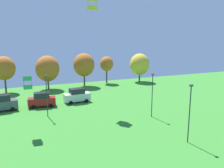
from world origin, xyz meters
TOP-DOWN VIEW (x-y plane):
  - kite_flying_1 at (-5.34, 32.35)m, footprint 1.04×1.11m
  - kite_flying_2 at (5.20, 39.62)m, footprint 1.74×1.76m
  - parked_car_second_from_left at (-8.86, 42.62)m, footprint 4.79×2.43m
  - parked_car_third_from_left at (-2.81, 42.56)m, footprint 4.55×2.33m
  - parked_car_rightmost_in_row at (3.24, 42.94)m, footprint 4.62×2.17m
  - light_post_0 at (11.23, 31.30)m, footprint 0.36×0.20m
  - light_post_2 at (10.32, 22.47)m, footprint 0.36×0.20m
  - light_post_3 at (-2.65, 37.20)m, footprint 0.36×0.20m
  - treeline_tree_2 at (-8.45, 55.78)m, footprint 4.44×4.44m
  - treeline_tree_3 at (0.09, 55.47)m, footprint 5.07×5.07m
  - treeline_tree_4 at (8.33, 55.69)m, footprint 4.84×4.84m
  - treeline_tree_5 at (14.44, 57.01)m, footprint 3.26×3.26m
  - treeline_tree_6 at (22.88, 55.57)m, footprint 4.92×4.92m

SIDE VIEW (x-z plane):
  - parked_car_third_from_left at x=-2.81m, z-range -0.02..2.40m
  - parked_car_rightmost_in_row at x=3.24m, z-range -0.03..2.47m
  - parked_car_second_from_left at x=-8.86m, z-range -0.03..2.57m
  - light_post_3 at x=-2.65m, z-range 0.40..6.53m
  - light_post_0 at x=11.23m, z-range 0.40..6.75m
  - light_post_2 at x=10.32m, z-range 0.40..6.94m
  - treeline_tree_6 at x=22.88m, z-range 0.86..8.00m
  - treeline_tree_3 at x=0.09m, z-range 0.89..8.25m
  - treeline_tree_5 at x=14.44m, z-range 1.46..8.03m
  - treeline_tree_4 at x=8.33m, z-range 1.14..8.75m
  - treeline_tree_2 at x=-8.45m, z-range 1.29..8.77m
  - kite_flying_1 at x=-5.34m, z-range 5.25..6.93m
  - kite_flying_2 at x=5.20m, z-range 15.36..17.50m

